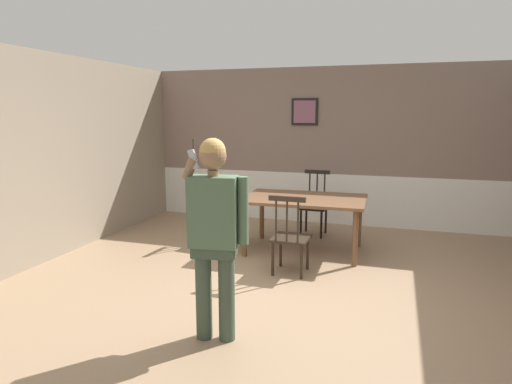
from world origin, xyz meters
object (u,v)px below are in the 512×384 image
(chair_near_window, at_px, (290,236))
(person_figure, at_px, (215,226))
(dining_table, at_px, (304,203))
(chair_at_table_head, at_px, (314,205))
(chair_by_doorway, at_px, (222,215))

(chair_near_window, bearing_deg, person_figure, -96.76)
(dining_table, xyz_separation_m, chair_at_table_head, (-0.02, 0.93, -0.21))
(chair_near_window, xyz_separation_m, chair_at_table_head, (-0.04, 1.87, 0.01))
(chair_at_table_head, bearing_deg, chair_by_doorway, 42.02)
(person_figure, bearing_deg, dining_table, -103.66)
(dining_table, bearing_deg, chair_at_table_head, 91.17)
(chair_at_table_head, distance_m, person_figure, 3.65)
(dining_table, bearing_deg, chair_near_window, -88.72)
(chair_near_window, relative_size, chair_by_doorway, 1.09)
(dining_table, distance_m, person_figure, 2.70)
(chair_by_doorway, distance_m, chair_at_table_head, 1.54)
(chair_by_doorway, height_order, chair_at_table_head, chair_at_table_head)
(chair_near_window, height_order, chair_at_table_head, chair_at_table_head)
(dining_table, bearing_deg, chair_by_doorway, -178.83)
(dining_table, relative_size, person_figure, 0.98)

